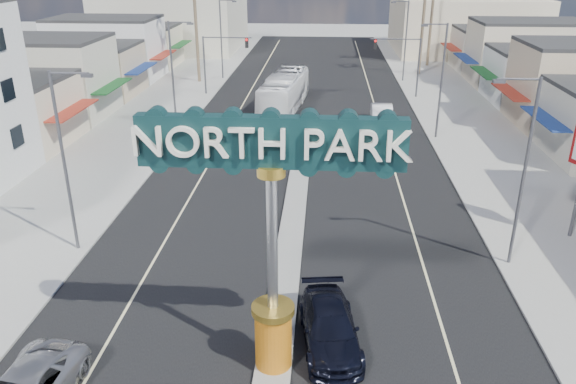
# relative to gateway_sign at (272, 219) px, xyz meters

# --- Properties ---
(ground) EXTENTS (160.00, 160.00, 0.00)m
(ground) POSITION_rel_gateway_sign_xyz_m (0.00, 28.02, -5.93)
(ground) COLOR gray
(ground) RESTS_ON ground
(road) EXTENTS (20.00, 120.00, 0.01)m
(road) POSITION_rel_gateway_sign_xyz_m (0.00, 28.02, -5.92)
(road) COLOR black
(road) RESTS_ON ground
(median_island) EXTENTS (1.30, 30.00, 0.16)m
(median_island) POSITION_rel_gateway_sign_xyz_m (0.00, 12.02, -5.85)
(median_island) COLOR gray
(median_island) RESTS_ON ground
(sidewalk_left) EXTENTS (8.00, 120.00, 0.12)m
(sidewalk_left) POSITION_rel_gateway_sign_xyz_m (-14.00, 28.02, -5.87)
(sidewalk_left) COLOR gray
(sidewalk_left) RESTS_ON ground
(sidewalk_right) EXTENTS (8.00, 120.00, 0.12)m
(sidewalk_right) POSITION_rel_gateway_sign_xyz_m (14.00, 28.02, -5.87)
(sidewalk_right) COLOR gray
(sidewalk_right) RESTS_ON ground
(storefront_row_left) EXTENTS (12.00, 42.00, 6.00)m
(storefront_row_left) POSITION_rel_gateway_sign_xyz_m (-24.00, 41.02, -2.93)
(storefront_row_left) COLOR beige
(storefront_row_left) RESTS_ON ground
(storefront_row_right) EXTENTS (12.00, 42.00, 6.00)m
(storefront_row_right) POSITION_rel_gateway_sign_xyz_m (24.00, 41.02, -2.93)
(storefront_row_right) COLOR #B7B29E
(storefront_row_right) RESTS_ON ground
(backdrop_far_left) EXTENTS (20.00, 20.00, 8.00)m
(backdrop_far_left) POSITION_rel_gateway_sign_xyz_m (-22.00, 73.02, -1.93)
(backdrop_far_left) COLOR #B7B29E
(backdrop_far_left) RESTS_ON ground
(backdrop_far_right) EXTENTS (20.00, 20.00, 8.00)m
(backdrop_far_right) POSITION_rel_gateway_sign_xyz_m (22.00, 73.02, -1.93)
(backdrop_far_right) COLOR beige
(backdrop_far_right) RESTS_ON ground
(gateway_sign) EXTENTS (8.20, 1.50, 9.15)m
(gateway_sign) POSITION_rel_gateway_sign_xyz_m (0.00, 0.00, 0.00)
(gateway_sign) COLOR orange
(gateway_sign) RESTS_ON median_island
(traffic_signal_left) EXTENTS (5.09, 0.45, 6.00)m
(traffic_signal_left) POSITION_rel_gateway_sign_xyz_m (-9.18, 42.02, -1.65)
(traffic_signal_left) COLOR #47474C
(traffic_signal_left) RESTS_ON ground
(traffic_signal_right) EXTENTS (5.09, 0.45, 6.00)m
(traffic_signal_right) POSITION_rel_gateway_sign_xyz_m (9.18, 42.02, -1.65)
(traffic_signal_right) COLOR #47474C
(traffic_signal_right) RESTS_ON ground
(streetlight_l_near) EXTENTS (2.03, 0.22, 9.00)m
(streetlight_l_near) POSITION_rel_gateway_sign_xyz_m (-10.43, 8.02, -0.86)
(streetlight_l_near) COLOR #47474C
(streetlight_l_near) RESTS_ON ground
(streetlight_l_mid) EXTENTS (2.03, 0.22, 9.00)m
(streetlight_l_mid) POSITION_rel_gateway_sign_xyz_m (-10.43, 28.02, -0.86)
(streetlight_l_mid) COLOR #47474C
(streetlight_l_mid) RESTS_ON ground
(streetlight_l_far) EXTENTS (2.03, 0.22, 9.00)m
(streetlight_l_far) POSITION_rel_gateway_sign_xyz_m (-10.43, 50.02, -0.86)
(streetlight_l_far) COLOR #47474C
(streetlight_l_far) RESTS_ON ground
(streetlight_r_near) EXTENTS (2.03, 0.22, 9.00)m
(streetlight_r_near) POSITION_rel_gateway_sign_xyz_m (10.43, 8.02, -0.86)
(streetlight_r_near) COLOR #47474C
(streetlight_r_near) RESTS_ON ground
(streetlight_r_mid) EXTENTS (2.03, 0.22, 9.00)m
(streetlight_r_mid) POSITION_rel_gateway_sign_xyz_m (10.43, 28.02, -0.86)
(streetlight_r_mid) COLOR #47474C
(streetlight_r_mid) RESTS_ON ground
(streetlight_r_far) EXTENTS (2.03, 0.22, 9.00)m
(streetlight_r_far) POSITION_rel_gateway_sign_xyz_m (10.43, 50.02, -0.86)
(streetlight_r_far) COLOR #47474C
(streetlight_r_far) RESTS_ON ground
(suv_right) EXTENTS (2.70, 5.27, 1.46)m
(suv_right) POSITION_rel_gateway_sign_xyz_m (2.00, 1.50, -5.20)
(suv_right) COLOR black
(suv_right) RESTS_ON ground
(car_parked_left) EXTENTS (2.47, 4.97, 1.63)m
(car_parked_left) POSITION_rel_gateway_sign_xyz_m (-9.00, 26.11, -5.11)
(car_parked_left) COLOR slate
(car_parked_left) RESTS_ON ground
(car_parked_right) EXTENTS (1.87, 5.10, 1.67)m
(car_parked_right) POSITION_rel_gateway_sign_xyz_m (6.58, 31.89, -5.09)
(car_parked_right) COLOR silver
(car_parked_right) RESTS_ON ground
(city_bus) EXTENTS (4.22, 12.46, 3.40)m
(city_bus) POSITION_rel_gateway_sign_xyz_m (-2.27, 36.28, -4.23)
(city_bus) COLOR white
(city_bus) RESTS_ON ground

